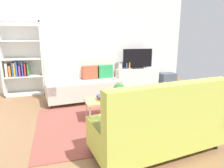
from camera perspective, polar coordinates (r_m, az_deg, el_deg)
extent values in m
plane|color=#936B47|center=(4.21, 0.51, -10.10)|extent=(7.68, 7.68, 0.00)
cube|color=white|center=(6.60, -6.38, 11.30)|extent=(6.40, 0.12, 2.90)
cube|color=#9E4C42|center=(4.11, 0.06, -10.63)|extent=(2.90, 2.20, 0.01)
cube|color=beige|center=(5.38, -8.03, -1.39)|extent=(1.99, 1.06, 0.44)
cube|color=beige|center=(5.58, -9.03, 4.36)|extent=(1.91, 0.42, 0.56)
cube|color=beige|center=(5.62, 0.35, 0.53)|extent=(0.30, 0.86, 0.22)
cube|color=beige|center=(5.22, -17.14, -1.08)|extent=(0.30, 0.86, 0.22)
cylinder|color=black|center=(5.42, 1.93, -4.11)|extent=(0.05, 0.05, 0.10)
cylinder|color=black|center=(5.00, -16.67, -6.23)|extent=(0.05, 0.05, 0.10)
cylinder|color=black|center=(6.02, -0.74, -2.32)|extent=(0.05, 0.05, 0.10)
cylinder|color=black|center=(5.64, -17.43, -4.04)|extent=(0.05, 0.05, 0.10)
cube|color=#288C4C|center=(5.62, -1.90, 3.55)|extent=(0.41, 0.19, 0.36)
cube|color=#D84C33|center=(5.48, -6.31, 3.22)|extent=(0.41, 0.19, 0.36)
cube|color=#C1CC51|center=(3.13, 12.33, -12.67)|extent=(2.00, 1.09, 0.44)
cube|color=#C1CC51|center=(2.71, 16.80, -5.66)|extent=(1.91, 0.45, 0.56)
cube|color=#C1CC51|center=(2.71, -2.80, -14.03)|extent=(0.31, 0.86, 0.22)
cube|color=#C1CC51|center=(3.62, 23.56, -7.96)|extent=(0.31, 0.86, 0.22)
cylinder|color=black|center=(3.17, -5.36, -17.56)|extent=(0.05, 0.05, 0.10)
cylinder|color=black|center=(3.99, 19.65, -11.52)|extent=(0.05, 0.05, 0.10)
cylinder|color=black|center=(3.58, 27.27, -15.22)|extent=(0.05, 0.05, 0.10)
cube|color=white|center=(2.53, 2.11, -8.80)|extent=(0.42, 0.19, 0.36)
cube|color=tan|center=(4.16, -0.03, -4.51)|extent=(1.10, 0.56, 0.04)
cylinder|color=silver|center=(4.34, -7.26, -6.76)|extent=(0.02, 0.02, 0.38)
cylinder|color=silver|center=(4.58, 5.25, -5.63)|extent=(0.02, 0.02, 0.38)
cylinder|color=silver|center=(3.92, -6.25, -9.01)|extent=(0.02, 0.02, 0.38)
cylinder|color=silver|center=(4.18, 7.51, -7.57)|extent=(0.02, 0.02, 0.38)
cube|color=silver|center=(6.83, 7.03, 1.79)|extent=(1.40, 0.44, 0.64)
cube|color=black|center=(6.75, 7.18, 4.58)|extent=(0.36, 0.20, 0.04)
cube|color=black|center=(6.71, 7.26, 7.28)|extent=(1.00, 0.05, 0.60)
cube|color=white|center=(6.38, -28.71, 6.09)|extent=(0.04, 0.36, 2.10)
cube|color=white|center=(6.23, -19.14, 6.85)|extent=(0.04, 0.36, 2.10)
cube|color=white|center=(6.27, -24.91, 15.85)|extent=(1.10, 0.36, 0.04)
cube|color=white|center=(6.47, -23.13, -2.59)|extent=(1.10, 0.36, 0.04)
cube|color=white|center=(6.36, -23.57, 2.02)|extent=(1.02, 0.36, 0.03)
cube|color=white|center=(6.29, -23.99, 6.49)|extent=(1.02, 0.36, 0.03)
cube|color=white|center=(6.26, -24.43, 11.03)|extent=(1.02, 0.36, 0.03)
cube|color=silver|center=(6.40, -27.55, 3.56)|extent=(0.06, 0.29, 0.38)
cube|color=orange|center=(6.39, -26.79, 3.29)|extent=(0.05, 0.29, 0.31)
cube|color=#3359B2|center=(6.37, -26.19, 3.74)|extent=(0.03, 0.29, 0.40)
cube|color=gold|center=(6.36, -25.75, 3.70)|extent=(0.04, 0.29, 0.38)
cube|color=#3359B2|center=(6.35, -25.29, 3.91)|extent=(0.05, 0.29, 0.42)
cube|color=purple|center=(6.34, -24.55, 3.43)|extent=(0.05, 0.29, 0.30)
cube|color=#3359B2|center=(6.32, -23.92, 3.91)|extent=(0.03, 0.29, 0.40)
cube|color=red|center=(6.32, -23.28, 3.74)|extent=(0.04, 0.29, 0.35)
cube|color=#3F8C4C|center=(6.31, -22.60, 3.72)|extent=(0.03, 0.29, 0.33)
cube|color=#4C5666|center=(7.25, 15.37, 1.28)|extent=(0.52, 0.40, 0.44)
cylinder|color=brown|center=(4.16, 2.02, -3.49)|extent=(0.17, 0.17, 0.10)
sphere|color=#2D7233|center=(4.12, 2.04, -1.48)|extent=(0.25, 0.25, 0.25)
cube|color=orange|center=(4.12, -2.43, -4.14)|extent=(0.27, 0.22, 0.04)
cube|color=#262626|center=(4.11, -2.43, -3.69)|extent=(0.26, 0.21, 0.03)
cube|color=#3359B2|center=(4.10, -2.44, -3.33)|extent=(0.24, 0.19, 0.02)
cylinder|color=silver|center=(6.61, 2.30, 5.06)|extent=(0.14, 0.14, 0.17)
cylinder|color=#3359B2|center=(6.59, 4.18, 5.10)|extent=(0.05, 0.05, 0.19)
cylinder|color=gold|center=(6.62, 4.97, 5.20)|extent=(0.04, 0.04, 0.21)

